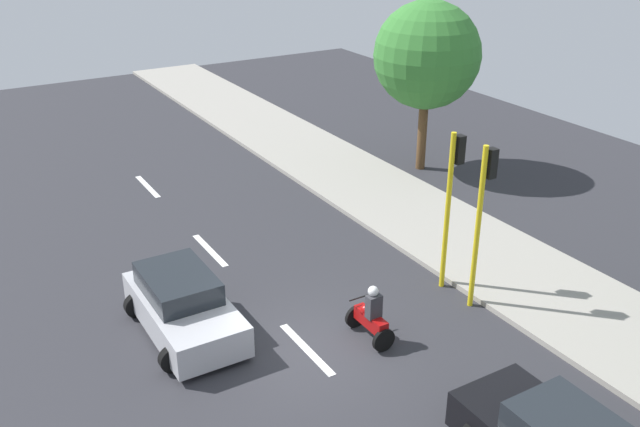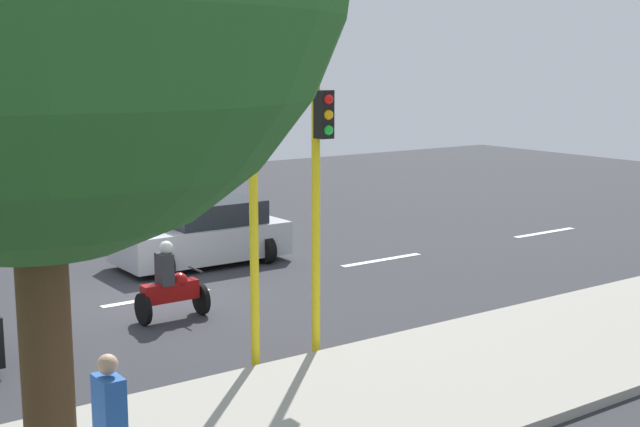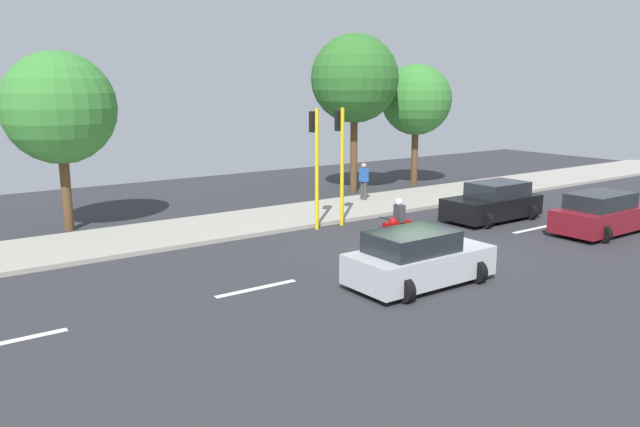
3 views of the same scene
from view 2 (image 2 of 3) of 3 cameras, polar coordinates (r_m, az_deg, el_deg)
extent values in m
cube|color=#2D2D33|center=(18.44, -10.59, -5.60)|extent=(40.00, 60.00, 0.10)
cube|color=#9E998E|center=(12.70, 3.16, -12.08)|extent=(4.00, 60.00, 0.15)
cube|color=white|center=(18.42, -10.59, -5.43)|extent=(0.20, 2.40, 0.01)
cube|color=white|center=(21.54, 4.05, -3.05)|extent=(0.20, 2.40, 0.01)
cube|color=white|center=(25.70, 14.45, -1.22)|extent=(0.20, 2.40, 0.01)
cube|color=#B7B7BC|center=(21.18, -7.78, -1.80)|extent=(1.86, 4.06, 0.80)
cube|color=#1E2328|center=(21.20, -7.05, 0.10)|extent=(1.56, 2.27, 0.56)
cylinder|color=black|center=(19.93, -10.08, -3.31)|extent=(0.64, 0.22, 0.64)
cylinder|color=black|center=(21.40, -11.97, -2.47)|extent=(0.64, 0.22, 0.64)
cylinder|color=black|center=(21.18, -3.52, -2.39)|extent=(0.64, 0.22, 0.64)
cylinder|color=black|center=(22.56, -5.73, -1.66)|extent=(0.64, 0.22, 0.64)
cylinder|color=black|center=(17.08, -7.76, -5.55)|extent=(0.60, 0.10, 0.60)
cylinder|color=black|center=(16.58, -11.45, -6.13)|extent=(0.60, 0.10, 0.60)
cube|color=#990C0C|center=(16.74, -9.76, -5.04)|extent=(0.28, 1.10, 0.36)
sphere|color=#990C0C|center=(16.78, -9.16, -4.35)|extent=(0.32, 0.32, 0.32)
cylinder|color=black|center=(16.89, -8.11, -3.63)|extent=(0.55, 0.04, 0.04)
cube|color=#333338|center=(16.59, -10.12, -3.58)|extent=(0.36, 0.24, 0.60)
sphere|color=silver|center=(16.52, -10.00, -2.21)|extent=(0.26, 0.26, 0.26)
cube|color=#2659B2|center=(9.58, -13.58, -11.97)|extent=(0.40, 0.24, 0.60)
sphere|color=tan|center=(9.43, -13.69, -9.55)|extent=(0.22, 0.22, 0.22)
cylinder|color=yellow|center=(13.58, -4.33, -1.05)|extent=(0.14, 0.14, 4.50)
cube|color=black|center=(13.18, -3.94, 6.29)|extent=(0.24, 0.24, 0.76)
sphere|color=red|center=(13.06, -3.67, 7.32)|extent=(0.16, 0.16, 0.16)
sphere|color=#F2A50C|center=(13.07, -3.66, 6.27)|extent=(0.16, 0.16, 0.16)
sphere|color=green|center=(13.09, -3.65, 5.22)|extent=(0.16, 0.16, 0.16)
cylinder|color=yellow|center=(14.22, -0.27, -0.53)|extent=(0.14, 0.14, 4.50)
cube|color=black|center=(13.83, 0.25, 6.49)|extent=(0.24, 0.24, 0.76)
sphere|color=red|center=(13.72, 0.55, 7.46)|extent=(0.16, 0.16, 0.16)
sphere|color=#F2A50C|center=(13.73, 0.55, 6.46)|extent=(0.16, 0.16, 0.16)
sphere|color=green|center=(13.75, 0.54, 5.46)|extent=(0.16, 0.16, 0.16)
camera|label=1|loc=(24.21, -49.48, 19.07)|focal=39.51mm
camera|label=3|loc=(36.45, -0.21, 10.58)|focal=34.37mm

